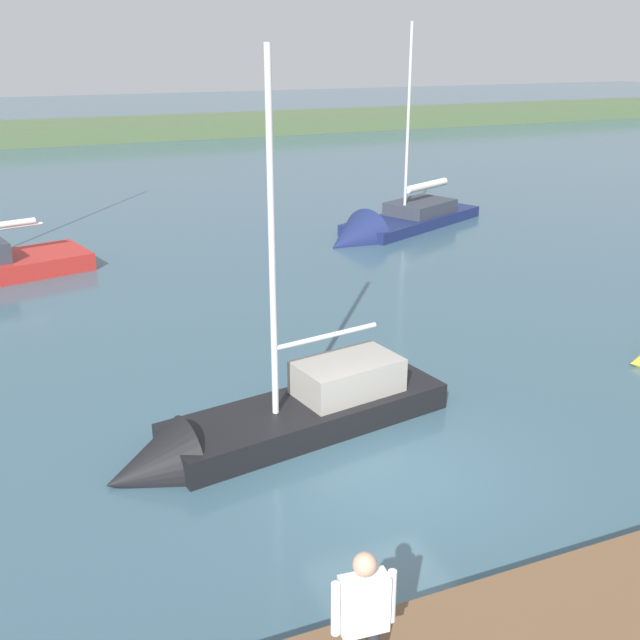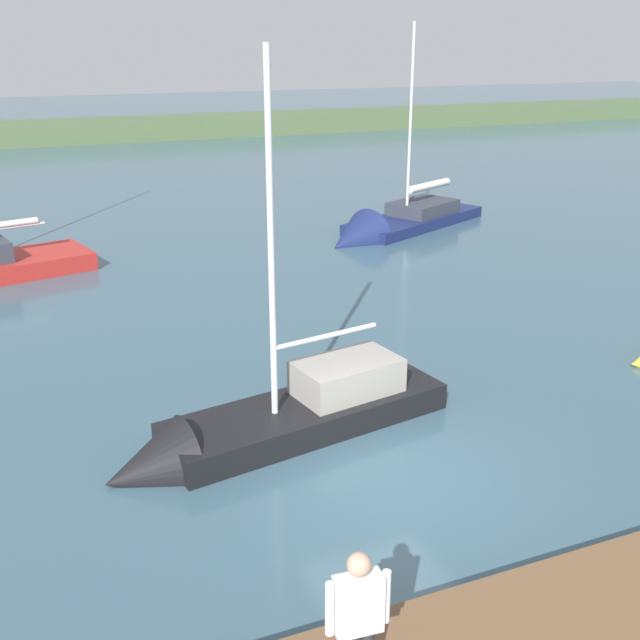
% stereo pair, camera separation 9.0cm
% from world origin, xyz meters
% --- Properties ---
extents(ground_plane, '(200.00, 200.00, 0.00)m').
position_xyz_m(ground_plane, '(0.00, 0.00, 0.00)').
color(ground_plane, '#385666').
extents(far_shoreline, '(180.00, 8.00, 2.40)m').
position_xyz_m(far_shoreline, '(0.00, -50.88, 0.00)').
color(far_shoreline, '#4C603D').
rests_on(far_shoreline, ground_plane).
extents(sailboat_far_right, '(8.35, 5.48, 8.76)m').
position_xyz_m(sailboat_far_right, '(-8.10, -15.60, 0.13)').
color(sailboat_far_right, navy).
rests_on(sailboat_far_right, ground_plane).
extents(sailboat_inner_slip, '(6.99, 2.84, 7.78)m').
position_xyz_m(sailboat_inner_slip, '(1.53, -1.99, 0.19)').
color(sailboat_inner_slip, black).
rests_on(sailboat_inner_slip, ground_plane).
extents(person_on_dock, '(0.66, 0.26, 1.77)m').
position_xyz_m(person_on_dock, '(2.85, 4.70, 1.81)').
color(person_on_dock, '#28282D').
rests_on(person_on_dock, dock_pier).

